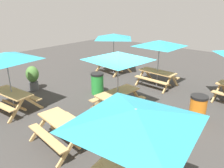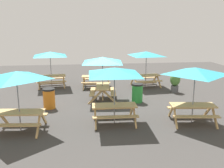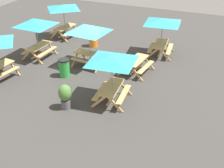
{
  "view_description": "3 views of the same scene",
  "coord_description": "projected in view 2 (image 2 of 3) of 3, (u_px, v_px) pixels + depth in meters",
  "views": [
    {
      "loc": [
        -4.84,
        6.33,
        3.95
      ],
      "look_at": [
        0.48,
        0.11,
        0.9
      ],
      "focal_mm": 35.0,
      "sensor_mm": 36.0,
      "label": 1
    },
    {
      "loc": [
        -1.15,
        -12.58,
        3.9
      ],
      "look_at": [
        0.48,
        0.11,
        0.9
      ],
      "focal_mm": 40.0,
      "sensor_mm": 36.0,
      "label": 2
    },
    {
      "loc": [
        14.45,
        7.82,
        7.72
      ],
      "look_at": [
        3.08,
        2.98,
        0.9
      ],
      "focal_mm": 50.0,
      "sensor_mm": 36.0,
      "label": 3
    }
  ],
  "objects": [
    {
      "name": "picnic_table_1",
      "position": [
        146.0,
        56.0,
        15.98
      ],
      "size": [
        2.81,
        2.81,
        2.34
      ],
      "rotation": [
        0.0,
        0.0,
        0.1
      ],
      "color": "tan",
      "rests_on": "ground"
    },
    {
      "name": "ground_plane",
      "position": [
        103.0,
        101.0,
        13.18
      ],
      "size": [
        26.41,
        26.41,
        0.0
      ],
      "primitive_type": "plane",
      "color": "#3D3A38",
      "rests_on": "ground"
    },
    {
      "name": "picnic_table_2",
      "position": [
        50.0,
        56.0,
        15.83
      ],
      "size": [
        2.81,
        2.81,
        2.34
      ],
      "rotation": [
        0.0,
        0.0,
        0.12
      ],
      "color": "tan",
      "rests_on": "ground"
    },
    {
      "name": "potted_plant_0",
      "position": [
        175.0,
        82.0,
        14.84
      ],
      "size": [
        0.6,
        0.6,
        1.17
      ],
      "color": "#59595B",
      "rests_on": "ground"
    },
    {
      "name": "picnic_table_6",
      "position": [
        96.0,
        79.0,
        15.97
      ],
      "size": [
        1.93,
        1.68,
        0.81
      ],
      "rotation": [
        0.0,
        0.0,
        -0.1
      ],
      "color": "tan",
      "rests_on": "ground"
    },
    {
      "name": "picnic_table_3",
      "position": [
        16.0,
        80.0,
        9.04
      ],
      "size": [
        2.2,
        2.2,
        2.34
      ],
      "rotation": [
        0.0,
        0.0,
        -0.1
      ],
      "color": "tan",
      "rests_on": "ground"
    },
    {
      "name": "picnic_table_5",
      "position": [
        103.0,
        63.0,
        13.03
      ],
      "size": [
        2.81,
        2.81,
        2.34
      ],
      "rotation": [
        0.0,
        0.0,
        1.47
      ],
      "color": "tan",
      "rests_on": "ground"
    },
    {
      "name": "trash_bin_green",
      "position": [
        137.0,
        93.0,
        12.95
      ],
      "size": [
        0.59,
        0.59,
        0.98
      ],
      "color": "green",
      "rests_on": "ground"
    },
    {
      "name": "trash_bin_orange",
      "position": [
        49.0,
        98.0,
        11.97
      ],
      "size": [
        0.59,
        0.59,
        0.98
      ],
      "color": "orange",
      "rests_on": "ground"
    },
    {
      "name": "picnic_table_0",
      "position": [
        195.0,
        75.0,
        9.86
      ],
      "size": [
        2.24,
        2.24,
        2.34
      ],
      "rotation": [
        0.0,
        0.0,
        -0.13
      ],
      "color": "tan",
      "rests_on": "ground"
    },
    {
      "name": "picnic_table_4",
      "position": [
        114.0,
        75.0,
        9.84
      ],
      "size": [
        2.83,
        2.83,
        2.34
      ],
      "rotation": [
        0.0,
        0.0,
        -0.03
      ],
      "color": "tan",
      "rests_on": "ground"
    }
  ]
}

